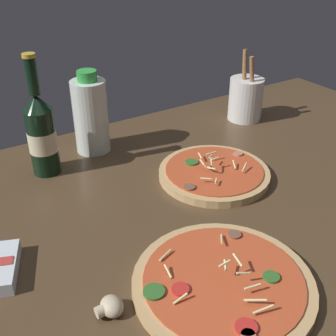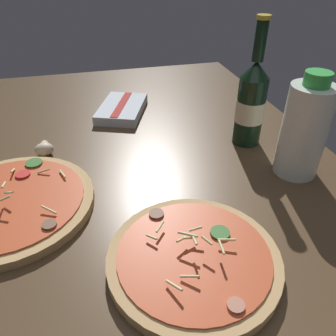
# 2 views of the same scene
# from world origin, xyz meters

# --- Properties ---
(counter_slab) EXTENTS (1.60, 0.90, 0.03)m
(counter_slab) POSITION_xyz_m (0.00, 0.00, 0.01)
(counter_slab) COLOR #4C3823
(counter_slab) RESTS_ON ground
(pizza_near) EXTENTS (0.28, 0.28, 0.05)m
(pizza_near) POSITION_xyz_m (-0.09, -0.21, 0.03)
(pizza_near) COLOR tan
(pizza_near) RESTS_ON counter_slab
(pizza_far) EXTENTS (0.25, 0.25, 0.05)m
(pizza_far) POSITION_xyz_m (0.10, 0.06, 0.04)
(pizza_far) COLOR tan
(pizza_far) RESTS_ON counter_slab
(beer_bottle) EXTENTS (0.06, 0.06, 0.27)m
(beer_bottle) POSITION_xyz_m (-0.20, 0.28, 0.12)
(beer_bottle) COLOR black
(beer_bottle) RESTS_ON counter_slab
(oil_bottle) EXTENTS (0.08, 0.08, 0.20)m
(oil_bottle) POSITION_xyz_m (-0.07, 0.33, 0.12)
(oil_bottle) COLOR silver
(oil_bottle) RESTS_ON counter_slab
(mushroom_left) EXTENTS (0.04, 0.04, 0.03)m
(mushroom_left) POSITION_xyz_m (-0.26, -0.16, 0.04)
(mushroom_left) COLOR beige
(mushroom_left) RESTS_ON counter_slab
(dish_towel) EXTENTS (0.20, 0.16, 0.03)m
(dish_towel) POSITION_xyz_m (-0.43, 0.03, 0.04)
(dish_towel) COLOR silver
(dish_towel) RESTS_ON counter_slab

